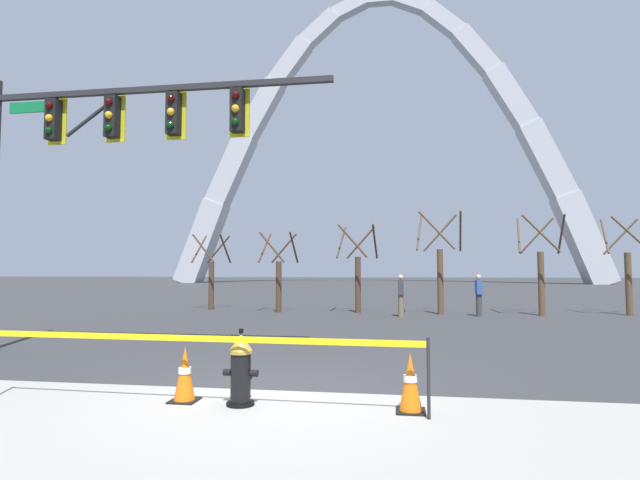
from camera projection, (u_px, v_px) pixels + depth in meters
The scene contains 15 objects.
ground_plane at pixel (273, 391), 7.17m from camera, with size 240.00×240.00×0.00m, color #333335.
fire_hydrant at pixel (241, 369), 6.43m from camera, with size 0.46×0.48×0.99m.
caution_tape_barrier at pixel (195, 355), 6.35m from camera, with size 5.89×0.20×0.96m.
traffic_cone_by_hydrant at pixel (410, 383), 6.11m from camera, with size 0.36×0.36×0.73m.
traffic_cone_mid_sidewalk at pixel (185, 375), 6.61m from camera, with size 0.36×0.36×0.73m.
traffic_signal_gantry at pixel (93, 147), 10.68m from camera, with size 7.82×0.44×6.00m.
monument_arch at pixel (381, 150), 67.87m from camera, with size 58.47×3.19×41.09m.
tree_far_left at pixel (211, 276), 22.31m from camera, with size 1.57×1.58×3.37m.
tree_left_mid at pixel (279, 277), 20.78m from camera, with size 1.56×1.57×3.35m.
tree_center_left at pixel (358, 274), 20.56m from camera, with size 1.69×1.70×3.63m.
tree_center_right at pixel (440, 269), 19.81m from camera, with size 1.88×1.89×4.08m.
tree_right_mid at pixel (541, 271), 19.22m from camera, with size 1.80×1.81×3.88m.
tree_far_right at pixel (628, 271), 19.34m from camera, with size 1.78×1.79×3.85m.
pedestrian_walking_left at pixel (401, 295), 18.68m from camera, with size 0.22×0.35×1.59m.
pedestrian_standing_center at pixel (479, 295), 18.93m from camera, with size 0.22×0.35×1.59m.
Camera 1 is at (1.77, -7.10, 1.75)m, focal length 27.83 mm.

